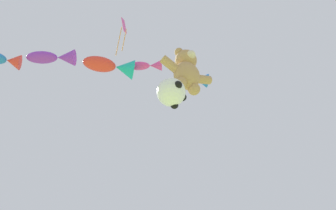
{
  "coord_description": "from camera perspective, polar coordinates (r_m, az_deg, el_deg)",
  "views": [
    {
      "loc": [
        -4.19,
        -2.7,
        1.01
      ],
      "look_at": [
        0.37,
        5.18,
        10.45
      ],
      "focal_mm": 40.0,
      "sensor_mm": 36.0,
      "label": 1
    }
  ],
  "objects": [
    {
      "name": "fish_kite_magenta",
      "position": [
        17.37,
        -3.16,
        6.0
      ],
      "size": [
        1.57,
        1.22,
        0.52
      ],
      "color": "#E53F9E"
    },
    {
      "name": "teddy_bear_kite",
      "position": [
        14.17,
        2.85,
        5.26
      ],
      "size": [
        2.23,
        0.98,
        2.26
      ],
      "color": "tan"
    },
    {
      "name": "fish_kite_cobalt",
      "position": [
        18.16,
        -23.72,
        6.34
      ],
      "size": [
        1.73,
        1.05,
        0.7
      ],
      "color": "blue"
    },
    {
      "name": "soccer_ball_kite",
      "position": [
        12.35,
        0.53,
        1.93
      ],
      "size": [
        1.06,
        1.06,
        0.98
      ],
      "color": "white"
    },
    {
      "name": "fish_kite_teal",
      "position": [
        16.81,
        3.96,
        3.99
      ],
      "size": [
        1.57,
        1.04,
        0.63
      ],
      "color": "#19ADB2"
    },
    {
      "name": "diamond_kite",
      "position": [
        17.94,
        -6.83,
        11.35
      ],
      "size": [
        0.61,
        0.7,
        2.75
      ],
      "color": "#E53F9E"
    },
    {
      "name": "fish_kite_crimson",
      "position": [
        16.88,
        -8.52,
        5.85
      ],
      "size": [
        2.39,
        1.45,
        0.9
      ],
      "color": "red"
    },
    {
      "name": "fish_kite_violet",
      "position": [
        17.42,
        -16.98,
        6.94
      ],
      "size": [
        2.19,
        1.63,
        0.73
      ],
      "color": "purple"
    }
  ]
}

